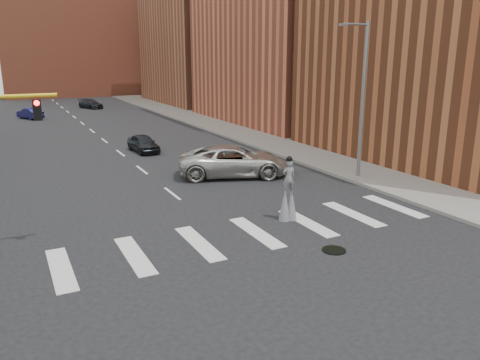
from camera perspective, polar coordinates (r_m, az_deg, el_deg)
ground_plane at (r=18.31m, az=-0.06°, el=-8.08°), size 160.00×160.00×0.00m
sidewalk_right at (r=45.35m, az=-0.21°, el=6.00°), size 5.00×90.00×0.18m
manhole at (r=18.26m, az=11.37°, el=-8.39°), size 0.90×0.90×0.04m
building_mid at (r=54.11m, az=6.83°, el=20.00°), size 16.00×22.00×24.00m
building_far at (r=75.17m, az=-3.83°, el=17.10°), size 16.00×22.00×20.00m
building_backdrop at (r=94.04m, az=-19.26°, el=15.29°), size 26.00×14.00×18.00m
streetlight at (r=28.10m, az=14.63°, el=9.86°), size 2.05×0.20×9.00m
stilt_performer at (r=20.86m, az=5.90°, el=-1.94°), size 0.84×0.57×2.94m
suv_crossing at (r=28.50m, az=-0.73°, el=2.33°), size 7.36×5.27×1.86m
car_near at (r=36.54m, az=-11.71°, el=4.40°), size 1.86×3.97×1.31m
car_mid at (r=59.97m, az=-24.22°, el=7.43°), size 2.90×4.16×1.30m
car_far at (r=68.97m, az=-17.75°, el=8.82°), size 3.22×4.60×1.24m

